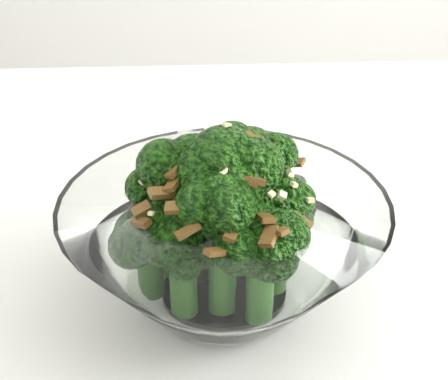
{
  "coord_description": "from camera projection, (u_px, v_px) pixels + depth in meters",
  "views": [
    {
      "loc": [
        -0.08,
        -0.51,
        1.12
      ],
      "look_at": [
        -0.1,
        -0.08,
        0.85
      ],
      "focal_mm": 55.0,
      "sensor_mm": 36.0,
      "label": 1
    }
  ],
  "objects": [
    {
      "name": "table",
      "position": [
        189.0,
        269.0,
        0.7
      ],
      "size": [
        1.28,
        0.92,
        0.75
      ],
      "color": "white",
      "rests_on": "ground"
    },
    {
      "name": "broccoli_dish",
      "position": [
        222.0,
        236.0,
        0.53
      ],
      "size": [
        0.25,
        0.25,
        0.16
      ],
      "color": "white",
      "rests_on": "table"
    }
  ]
}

